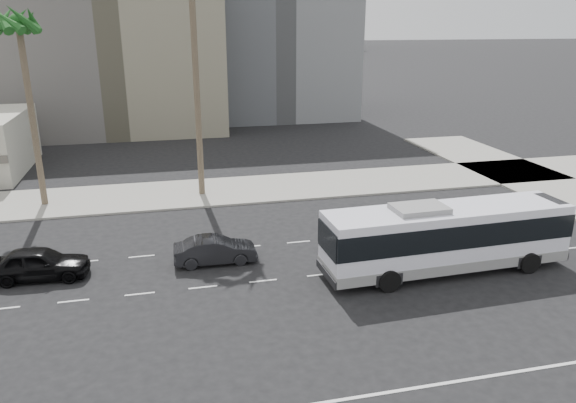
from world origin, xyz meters
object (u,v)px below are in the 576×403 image
object	(u,v)px
car_a	(215,250)
car_b	(39,263)
city_bus	(446,236)
palm_mid	(19,26)

from	to	relation	value
car_a	car_b	xyz separation A→B (m)	(-8.85, 0.14, 0.10)
city_bus	car_b	size ratio (longest dim) A/B	2.67
car_b	palm_mid	size ratio (longest dim) A/B	0.36
car_a	car_b	size ratio (longest dim) A/B	0.91
city_bus	palm_mid	world-z (taller)	palm_mid
city_bus	car_a	xyz separation A→B (m)	(-11.51, 3.69, -1.23)
city_bus	car_a	world-z (taller)	city_bus
city_bus	car_b	distance (m)	20.75
palm_mid	car_b	bearing A→B (deg)	-81.18
city_bus	car_b	xyz separation A→B (m)	(-20.36, 3.83, -1.12)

